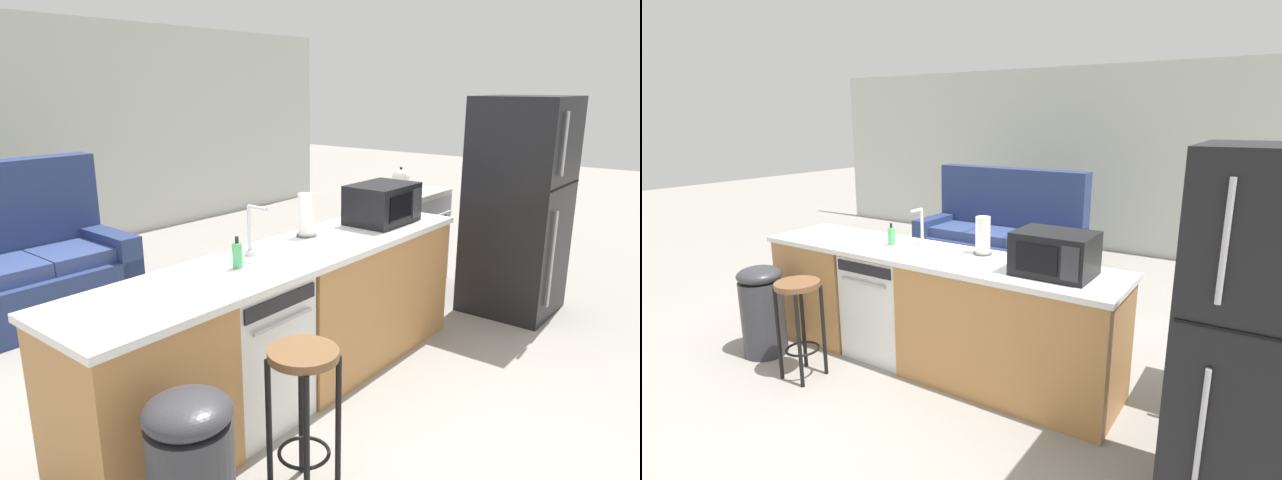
% 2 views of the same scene
% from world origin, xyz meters
% --- Properties ---
extents(ground_plane, '(24.00, 24.00, 0.00)m').
position_xyz_m(ground_plane, '(0.00, 0.00, 0.00)').
color(ground_plane, gray).
extents(wall_back, '(10.00, 0.06, 2.60)m').
position_xyz_m(wall_back, '(0.30, 4.20, 1.30)').
color(wall_back, beige).
rests_on(wall_back, ground_plane).
extents(kitchen_counter, '(2.94, 0.66, 0.90)m').
position_xyz_m(kitchen_counter, '(0.24, 0.00, 0.42)').
color(kitchen_counter, '#B77F47').
rests_on(kitchen_counter, ground_plane).
extents(dishwasher, '(0.58, 0.61, 0.84)m').
position_xyz_m(dishwasher, '(-0.25, -0.00, 0.42)').
color(dishwasher, white).
rests_on(dishwasher, ground_plane).
extents(stove_range, '(0.76, 0.68, 0.90)m').
position_xyz_m(stove_range, '(2.35, 0.55, 0.45)').
color(stove_range, '#A8AAB2').
rests_on(stove_range, ground_plane).
extents(refrigerator, '(0.72, 0.73, 1.78)m').
position_xyz_m(refrigerator, '(2.35, -0.55, 0.89)').
color(refrigerator, black).
rests_on(refrigerator, ground_plane).
extents(microwave, '(0.50, 0.37, 0.28)m').
position_xyz_m(microwave, '(1.14, -0.00, 1.04)').
color(microwave, black).
rests_on(microwave, kitchen_counter).
extents(sink_faucet, '(0.07, 0.18, 0.30)m').
position_xyz_m(sink_faucet, '(-0.03, 0.13, 1.03)').
color(sink_faucet, silver).
rests_on(sink_faucet, kitchen_counter).
extents(paper_towel_roll, '(0.14, 0.14, 0.28)m').
position_xyz_m(paper_towel_roll, '(0.51, 0.17, 1.04)').
color(paper_towel_roll, '#4C4C51').
rests_on(paper_towel_roll, kitchen_counter).
extents(soap_bottle, '(0.06, 0.06, 0.18)m').
position_xyz_m(soap_bottle, '(-0.24, 0.03, 0.97)').
color(soap_bottle, '#4CB266').
rests_on(soap_bottle, kitchen_counter).
extents(bar_stool, '(0.32, 0.32, 0.74)m').
position_xyz_m(bar_stool, '(-0.53, -0.68, 0.54)').
color(bar_stool, brown).
rests_on(bar_stool, ground_plane).
extents(trash_bin, '(0.35, 0.35, 0.74)m').
position_xyz_m(trash_bin, '(-1.09, -0.59, 0.38)').
color(trash_bin, '#333338').
rests_on(trash_bin, ground_plane).
extents(couch, '(2.01, 0.92, 1.27)m').
position_xyz_m(couch, '(-0.57, 2.52, 0.39)').
color(couch, navy).
rests_on(couch, ground_plane).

